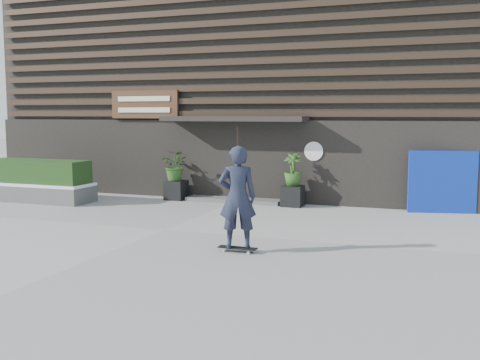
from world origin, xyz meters
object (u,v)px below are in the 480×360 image
at_px(blue_tarp, 442,182).
at_px(raised_bed, 39,193).
at_px(skateboarder, 237,197).
at_px(planter_pot_right, 293,196).
at_px(planter_pot_left, 176,190).

bearing_deg(blue_tarp, raised_bed, 176.12).
bearing_deg(blue_tarp, skateboarder, -134.50).
bearing_deg(raised_bed, skateboarder, -26.67).
bearing_deg(planter_pot_right, raised_bed, -167.23).
height_order(planter_pot_right, raised_bed, planter_pot_right).
xyz_separation_m(planter_pot_left, skateboarder, (4.26, -5.83, 0.79)).
distance_m(planter_pot_right, raised_bed, 7.88).
xyz_separation_m(planter_pot_left, planter_pot_right, (3.80, 0.00, 0.00)).
xyz_separation_m(planter_pot_right, raised_bed, (-7.68, -1.74, -0.05)).
distance_m(planter_pot_left, skateboarder, 7.27).
xyz_separation_m(planter_pot_left, raised_bed, (-3.88, -1.74, -0.05)).
bearing_deg(blue_tarp, planter_pot_left, 168.48).
relative_size(planter_pot_right, skateboarder, 0.29).
height_order(blue_tarp, skateboarder, skateboarder).
distance_m(blue_tarp, skateboarder, 7.15).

